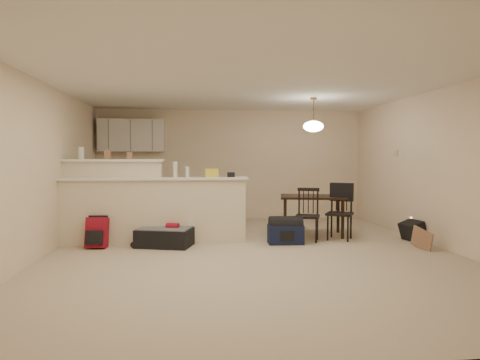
{
  "coord_description": "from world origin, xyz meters",
  "views": [
    {
      "loc": [
        -0.84,
        -6.24,
        1.42
      ],
      "look_at": [
        -0.1,
        0.7,
        1.05
      ],
      "focal_mm": 32.0,
      "sensor_mm": 36.0,
      "label": 1
    }
  ],
  "objects": [
    {
      "name": "room",
      "position": [
        0.0,
        0.0,
        1.25
      ],
      "size": [
        7.0,
        7.02,
        2.5
      ],
      "color": "#C0AD94",
      "rests_on": "ground"
    },
    {
      "name": "breakfast_bar",
      "position": [
        -1.76,
        0.98,
        0.61
      ],
      "size": [
        3.08,
        0.58,
        1.39
      ],
      "color": "beige",
      "rests_on": "ground"
    },
    {
      "name": "upper_cabinets",
      "position": [
        -2.2,
        3.32,
        1.9
      ],
      "size": [
        1.4,
        0.34,
        0.7
      ],
      "primitive_type": "cube",
      "color": "white",
      "rests_on": "room"
    },
    {
      "name": "kitchen_counter",
      "position": [
        -2.0,
        3.19,
        0.45
      ],
      "size": [
        1.8,
        0.6,
        0.9
      ],
      "primitive_type": "cube",
      "color": "white",
      "rests_on": "ground"
    },
    {
      "name": "thermostat",
      "position": [
        2.98,
        1.55,
        1.5
      ],
      "size": [
        0.02,
        0.12,
        0.12
      ],
      "primitive_type": "cube",
      "color": "beige",
      "rests_on": "room"
    },
    {
      "name": "jar",
      "position": [
        -2.72,
        1.12,
        1.49
      ],
      "size": [
        0.1,
        0.1,
        0.2
      ],
      "primitive_type": "cylinder",
      "color": "silver",
      "rests_on": "breakfast_bar"
    },
    {
      "name": "cereal_box",
      "position": [
        -2.29,
        1.12,
        1.47
      ],
      "size": [
        0.1,
        0.07,
        0.16
      ],
      "primitive_type": "cube",
      "color": "#966A4D",
      "rests_on": "breakfast_bar"
    },
    {
      "name": "small_box",
      "position": [
        -1.93,
        1.12,
        1.45
      ],
      "size": [
        0.08,
        0.06,
        0.12
      ],
      "primitive_type": "cube",
      "color": "#966A4D",
      "rests_on": "breakfast_bar"
    },
    {
      "name": "bottle_a",
      "position": [
        -1.16,
        0.9,
        1.22
      ],
      "size": [
        0.07,
        0.07,
        0.26
      ],
      "primitive_type": "cylinder",
      "color": "silver",
      "rests_on": "breakfast_bar"
    },
    {
      "name": "bottle_b",
      "position": [
        -0.96,
        0.9,
        1.18
      ],
      "size": [
        0.06,
        0.06,
        0.18
      ],
      "primitive_type": "cylinder",
      "color": "silver",
      "rests_on": "breakfast_bar"
    },
    {
      "name": "bag_lump",
      "position": [
        -0.55,
        0.9,
        1.16
      ],
      "size": [
        0.22,
        0.18,
        0.14
      ],
      "primitive_type": "cube",
      "color": "#966A4D",
      "rests_on": "breakfast_bar"
    },
    {
      "name": "pouch",
      "position": [
        -0.23,
        0.9,
        1.13
      ],
      "size": [
        0.12,
        0.1,
        0.08
      ],
      "primitive_type": "cube",
      "color": "#966A4D",
      "rests_on": "breakfast_bar"
    },
    {
      "name": "dining_table",
      "position": [
        1.3,
        1.33,
        0.63
      ],
      "size": [
        1.29,
        0.99,
        0.72
      ],
      "rotation": [
        0.0,
        0.0,
        -0.21
      ],
      "color": "black",
      "rests_on": "ground"
    },
    {
      "name": "pendant_lamp",
      "position": [
        1.3,
        1.33,
        1.99
      ],
      "size": [
        0.36,
        0.36,
        0.62
      ],
      "color": "brown",
      "rests_on": "room"
    },
    {
      "name": "dining_chair_near",
      "position": [
        1.06,
        0.79,
        0.45
      ],
      "size": [
        0.5,
        0.49,
        0.9
      ],
      "primitive_type": null,
      "rotation": [
        0.0,
        0.0,
        -0.35
      ],
      "color": "black",
      "rests_on": "ground"
    },
    {
      "name": "dining_chair_far",
      "position": [
        1.64,
        0.85,
        0.48
      ],
      "size": [
        0.56,
        0.55,
        0.95
      ],
      "primitive_type": null,
      "rotation": [
        0.0,
        0.0,
        -0.52
      ],
      "color": "black",
      "rests_on": "ground"
    },
    {
      "name": "suitcase",
      "position": [
        -1.32,
        0.61,
        0.14
      ],
      "size": [
        0.96,
        0.75,
        0.28
      ],
      "primitive_type": "cube",
      "rotation": [
        0.0,
        0.0,
        -0.27
      ],
      "color": "black",
      "rests_on": "ground"
    },
    {
      "name": "red_backpack",
      "position": [
        -2.37,
        0.61,
        0.24
      ],
      "size": [
        0.34,
        0.23,
        0.47
      ],
      "primitive_type": "cube",
      "rotation": [
        0.0,
        0.0,
        -0.12
      ],
      "color": "maroon",
      "rests_on": "ground"
    },
    {
      "name": "navy_duffel",
      "position": [
        0.64,
        0.61,
        0.16
      ],
      "size": [
        0.59,
        0.34,
        0.31
      ],
      "primitive_type": "cube",
      "rotation": [
        0.0,
        0.0,
        -0.05
      ],
      "color": "#121A3B",
      "rests_on": "ground"
    },
    {
      "name": "black_daypack",
      "position": [
        2.85,
        0.61,
        0.16
      ],
      "size": [
        0.33,
        0.42,
        0.33
      ],
      "primitive_type": "cube",
      "rotation": [
        0.0,
        0.0,
        1.77
      ],
      "color": "black",
      "rests_on": "ground"
    },
    {
      "name": "cardboard_sheet",
      "position": [
        2.64,
        -0.05,
        0.16
      ],
      "size": [
        0.11,
        0.41,
        0.32
      ],
      "primitive_type": "cube",
      "rotation": [
        0.0,
        0.0,
        1.79
      ],
      "color": "#966A4D",
      "rests_on": "ground"
    }
  ]
}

